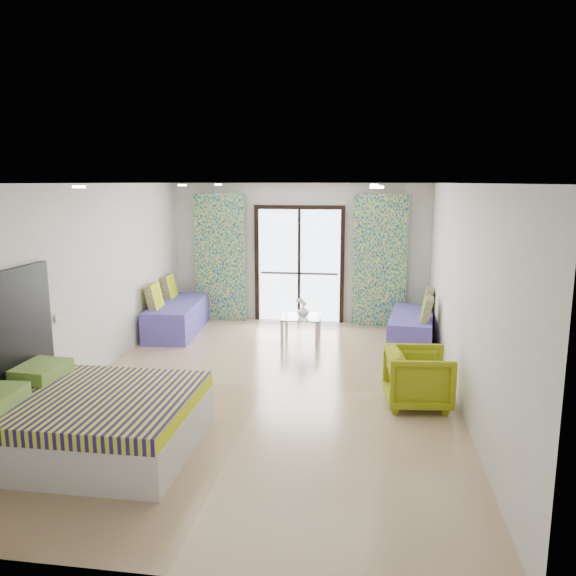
# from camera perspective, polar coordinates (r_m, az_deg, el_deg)

# --- Properties ---
(floor) EXTENTS (5.00, 7.50, 0.01)m
(floor) POSITION_cam_1_polar(r_m,az_deg,el_deg) (7.69, -2.39, -9.96)
(floor) COLOR #9C7E5D
(floor) RESTS_ON ground
(ceiling) EXTENTS (5.00, 7.50, 0.01)m
(ceiling) POSITION_cam_1_polar(r_m,az_deg,el_deg) (7.20, -2.56, 10.59)
(ceiling) COLOR silver
(ceiling) RESTS_ON ground
(wall_back) EXTENTS (5.00, 0.01, 2.70)m
(wall_back) POSITION_cam_1_polar(r_m,az_deg,el_deg) (10.99, 1.17, 3.57)
(wall_back) COLOR silver
(wall_back) RESTS_ON ground
(wall_front) EXTENTS (5.00, 0.01, 2.70)m
(wall_front) POSITION_cam_1_polar(r_m,az_deg,el_deg) (3.83, -13.11, -10.42)
(wall_front) COLOR silver
(wall_front) RESTS_ON ground
(wall_left) EXTENTS (0.01, 7.50, 2.70)m
(wall_left) POSITION_cam_1_polar(r_m,az_deg,el_deg) (8.16, -19.98, 0.44)
(wall_left) COLOR silver
(wall_left) RESTS_ON ground
(wall_right) EXTENTS (0.01, 7.50, 2.70)m
(wall_right) POSITION_cam_1_polar(r_m,az_deg,el_deg) (7.29, 17.22, -0.56)
(wall_right) COLOR silver
(wall_right) RESTS_ON ground
(balcony_door) EXTENTS (1.76, 0.08, 2.28)m
(balcony_door) POSITION_cam_1_polar(r_m,az_deg,el_deg) (10.97, 1.15, 3.08)
(balcony_door) COLOR black
(balcony_door) RESTS_ON floor
(balcony_rail) EXTENTS (1.52, 0.03, 0.04)m
(balcony_rail) POSITION_cam_1_polar(r_m,az_deg,el_deg) (11.03, 1.15, 1.50)
(balcony_rail) COLOR #595451
(balcony_rail) RESTS_ON balcony_door
(curtain_left) EXTENTS (1.00, 0.10, 2.50)m
(curtain_left) POSITION_cam_1_polar(r_m,az_deg,el_deg) (11.12, -6.91, 3.07)
(curtain_left) COLOR beige
(curtain_left) RESTS_ON floor
(curtain_right) EXTENTS (1.00, 0.10, 2.50)m
(curtain_right) POSITION_cam_1_polar(r_m,az_deg,el_deg) (10.74, 9.29, 2.73)
(curtain_right) COLOR beige
(curtain_right) RESTS_ON floor
(downlight_a) EXTENTS (0.12, 0.12, 0.02)m
(downlight_a) POSITION_cam_1_polar(r_m,az_deg,el_deg) (5.77, -20.47, 9.61)
(downlight_a) COLOR #FFE0B2
(downlight_a) RESTS_ON ceiling
(downlight_b) EXTENTS (0.12, 0.12, 0.02)m
(downlight_b) POSITION_cam_1_polar(r_m,az_deg,el_deg) (5.07, 9.01, 10.08)
(downlight_b) COLOR #FFE0B2
(downlight_b) RESTS_ON ceiling
(downlight_c) EXTENTS (0.12, 0.12, 0.02)m
(downlight_c) POSITION_cam_1_polar(r_m,az_deg,el_deg) (8.53, -10.70, 10.23)
(downlight_c) COLOR #FFE0B2
(downlight_c) RESTS_ON ceiling
(downlight_d) EXTENTS (0.12, 0.12, 0.02)m
(downlight_d) POSITION_cam_1_polar(r_m,az_deg,el_deg) (8.07, 8.79, 10.27)
(downlight_d) COLOR #FFE0B2
(downlight_d) RESTS_ON ceiling
(downlight_e) EXTENTS (0.12, 0.12, 0.02)m
(downlight_e) POSITION_cam_1_polar(r_m,az_deg,el_deg) (10.44, -7.10, 10.38)
(downlight_e) COLOR #FFE0B2
(downlight_e) RESTS_ON ceiling
(downlight_f) EXTENTS (0.12, 0.12, 0.02)m
(downlight_f) POSITION_cam_1_polar(r_m,az_deg,el_deg) (10.07, 8.72, 10.34)
(downlight_f) COLOR #FFE0B2
(downlight_f) RESTS_ON ceiling
(switch_plate) EXTENTS (0.02, 0.10, 0.10)m
(switch_plate) POSITION_cam_1_polar(r_m,az_deg,el_deg) (7.55, -22.38, -2.85)
(switch_plate) COLOR silver
(switch_plate) RESTS_ON wall_left
(bed) EXTENTS (2.14, 1.75, 0.74)m
(bed) POSITION_cam_1_polar(r_m,az_deg,el_deg) (6.27, -19.79, -12.53)
(bed) COLOR silver
(bed) RESTS_ON floor
(daybed_left) EXTENTS (0.92, 2.05, 0.98)m
(daybed_left) POSITION_cam_1_polar(r_m,az_deg,el_deg) (10.51, -11.24, -2.75)
(daybed_left) COLOR #564AB1
(daybed_left) RESTS_ON floor
(daybed_right) EXTENTS (0.90, 1.87, 0.89)m
(daybed_right) POSITION_cam_1_polar(r_m,az_deg,el_deg) (9.86, 12.51, -3.86)
(daybed_right) COLOR #564AB1
(daybed_right) RESTS_ON floor
(coffee_table) EXTENTS (0.68, 0.68, 0.78)m
(coffee_table) POSITION_cam_1_polar(r_m,az_deg,el_deg) (9.67, 1.34, -3.16)
(coffee_table) COLOR silver
(coffee_table) RESTS_ON floor
(vase) EXTENTS (0.25, 0.25, 0.20)m
(vase) POSITION_cam_1_polar(r_m,az_deg,el_deg) (9.59, 1.55, -2.36)
(vase) COLOR white
(vase) RESTS_ON coffee_table
(armchair) EXTENTS (0.78, 0.82, 0.78)m
(armchair) POSITION_cam_1_polar(r_m,az_deg,el_deg) (7.13, 13.10, -8.62)
(armchair) COLOR #919A13
(armchair) RESTS_ON floor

